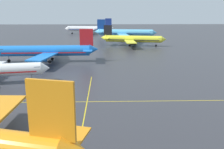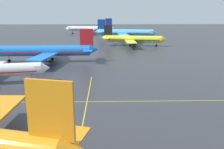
{
  "view_description": "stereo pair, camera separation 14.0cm",
  "coord_description": "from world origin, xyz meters",
  "px_view_note": "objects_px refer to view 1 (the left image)",
  "views": [
    {
      "loc": [
        3.84,
        -19.63,
        19.48
      ],
      "look_at": [
        5.61,
        41.08,
        3.69
      ],
      "focal_mm": 41.2,
      "sensor_mm": 36.0,
      "label": 1
    },
    {
      "loc": [
        3.98,
        -19.64,
        19.48
      ],
      "look_at": [
        5.61,
        41.08,
        3.69
      ],
      "focal_mm": 41.2,
      "sensor_mm": 36.0,
      "label": 2
    }
  ],
  "objects_px": {
    "airliner_far_right_stand": "(125,33)",
    "airliner_distant_taxiway": "(89,29)",
    "airliner_far_left_stand": "(132,39)",
    "airliner_third_row": "(46,51)"
  },
  "relations": [
    {
      "from": "airliner_far_left_stand",
      "to": "airliner_far_right_stand",
      "type": "relative_size",
      "value": 0.86
    },
    {
      "from": "airliner_third_row",
      "to": "airliner_far_left_stand",
      "type": "bearing_deg",
      "value": 48.14
    },
    {
      "from": "airliner_third_row",
      "to": "airliner_far_right_stand",
      "type": "distance_m",
      "value": 77.98
    },
    {
      "from": "airliner_far_left_stand",
      "to": "airliner_far_right_stand",
      "type": "distance_m",
      "value": 29.66
    },
    {
      "from": "airliner_far_right_stand",
      "to": "airliner_third_row",
      "type": "bearing_deg",
      "value": -116.24
    },
    {
      "from": "airliner_far_right_stand",
      "to": "airliner_distant_taxiway",
      "type": "height_order",
      "value": "airliner_far_right_stand"
    },
    {
      "from": "airliner_third_row",
      "to": "airliner_far_right_stand",
      "type": "xyz_separation_m",
      "value": [
        34.48,
        69.95,
        0.11
      ]
    },
    {
      "from": "airliner_far_right_stand",
      "to": "airliner_distant_taxiway",
      "type": "bearing_deg",
      "value": 125.54
    },
    {
      "from": "airliner_distant_taxiway",
      "to": "airliner_third_row",
      "type": "bearing_deg",
      "value": -95.51
    },
    {
      "from": "airliner_third_row",
      "to": "airliner_far_right_stand",
      "type": "bearing_deg",
      "value": 63.76
    }
  ]
}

